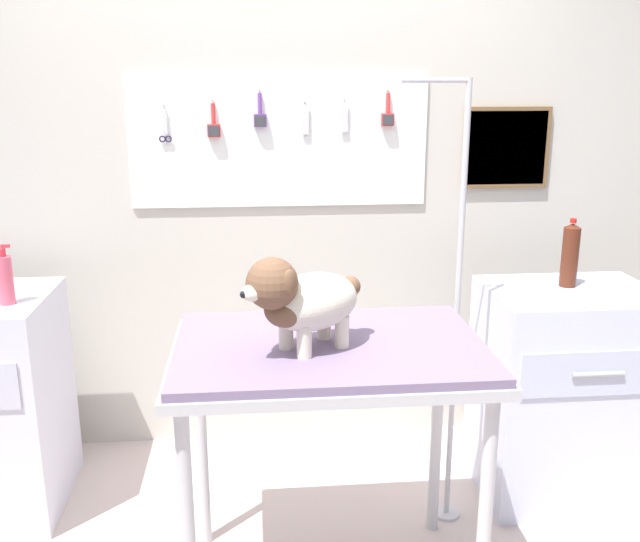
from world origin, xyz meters
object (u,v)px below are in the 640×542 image
Objects in this scene: grooming_table at (329,369)px; soda_bottle at (570,255)px; cabinet_right at (563,392)px; pump_bottle_white at (5,279)px; grooming_arm at (454,328)px; dog at (302,299)px.

soda_bottle is at bearing 28.86° from grooming_table.
cabinet_right is 2.29m from pump_bottle_white.
soda_bottle reaches higher than pump_bottle_white.
grooming_arm is 0.67m from cabinet_right.
pump_bottle_white is 2.22m from soda_bottle.
dog is at bearing -144.76° from grooming_arm.
grooming_arm is 4.20× the size of dog.
dog reaches higher than soda_bottle.
grooming_table reaches higher than cabinet_right.
dog is 0.46× the size of cabinet_right.
soda_bottle is at bearing 1.12° from pump_bottle_white.
grooming_arm is at bearing 35.24° from dog.
dog is 1.44m from cabinet_right.
grooming_table is at bearing 34.28° from dog.
grooming_table is 0.58× the size of grooming_arm.
dog is at bearing -152.89° from cabinet_right.
soda_bottle is (1.15, 0.64, -0.05)m from dog.
soda_bottle reaches higher than grooming_table.
pump_bottle_white is (-2.22, 0.01, 0.55)m from cabinet_right.
pump_bottle_white reaches higher than grooming_table.
grooming_arm is 1.71m from pump_bottle_white.
dog is at bearing -145.72° from grooming_table.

